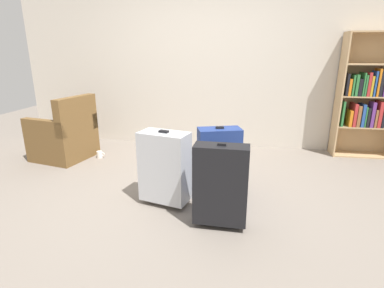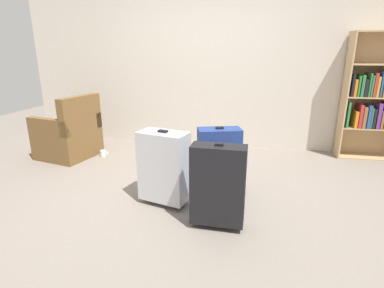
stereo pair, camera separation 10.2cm
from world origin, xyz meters
TOP-DOWN VIEW (x-y plane):
  - ground_plane at (0.00, 0.00)m, footprint 10.47×10.47m
  - back_wall at (0.00, 1.97)m, footprint 5.99×0.10m
  - bookshelf at (2.37, 1.75)m, footprint 0.86×0.32m
  - armchair at (-1.87, 0.92)m, footprint 0.83×0.83m
  - mug at (-1.40, 1.00)m, footprint 0.12×0.08m
  - suitcase_silver at (-0.12, -0.18)m, footprint 0.52×0.36m
  - suitcase_navy_blue at (0.39, 0.11)m, footprint 0.48×0.34m
  - suitcase_black at (0.45, -0.50)m, footprint 0.46×0.20m

SIDE VIEW (x-z plane):
  - ground_plane at x=0.00m, z-range 0.00..0.00m
  - mug at x=-1.40m, z-range 0.00..0.10m
  - armchair at x=-1.87m, z-range -0.13..0.77m
  - suitcase_navy_blue at x=0.39m, z-range 0.01..0.77m
  - suitcase_silver at x=-0.12m, z-range 0.01..0.78m
  - suitcase_black at x=0.45m, z-range 0.01..0.78m
  - bookshelf at x=2.37m, z-range -0.01..1.73m
  - back_wall at x=0.00m, z-range 0.00..2.60m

